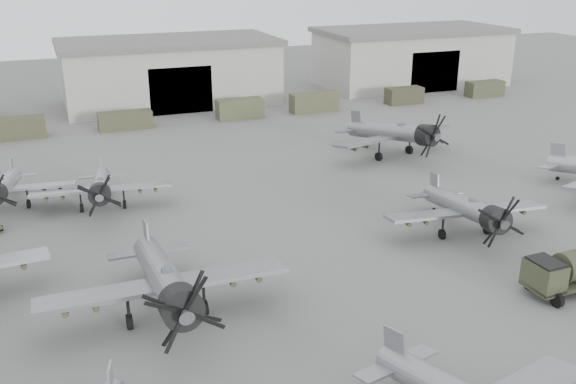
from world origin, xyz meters
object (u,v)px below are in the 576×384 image
aircraft_mid_1 (166,281)px  aircraft_extra_230 (101,187)px  aircraft_mid_2 (468,209)px  aircraft_far_0 (3,187)px  aircraft_far_1 (397,133)px

aircraft_mid_1 → aircraft_extra_230: 18.63m
aircraft_mid_2 → aircraft_mid_1: bearing=-163.7°
aircraft_extra_230 → aircraft_far_0: bearing=165.2°
aircraft_mid_1 → aircraft_mid_2: (22.61, 3.70, -0.37)m
aircraft_mid_1 → aircraft_far_0: size_ratio=1.25×
aircraft_mid_2 → aircraft_far_0: (-31.55, 17.72, -0.17)m
aircraft_far_0 → aircraft_far_1: aircraft_far_1 is taller
aircraft_mid_1 → aircraft_mid_2: aircraft_mid_1 is taller
aircraft_mid_2 → aircraft_far_0: 36.19m
aircraft_far_1 → aircraft_extra_230: size_ratio=1.26×
aircraft_mid_2 → aircraft_far_0: bearing=157.7°
aircraft_far_1 → aircraft_mid_2: bearing=-118.2°
aircraft_mid_2 → aircraft_far_1: bearing=82.1°
aircraft_far_0 → aircraft_far_1: size_ratio=0.80×
aircraft_mid_2 → aircraft_extra_230: aircraft_mid_2 is taller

